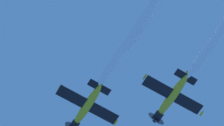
# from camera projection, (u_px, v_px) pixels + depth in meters

# --- Properties ---
(airplane_lead) EXTENTS (9.89, 8.88, 2.93)m
(airplane_lead) POSITION_uv_depth(u_px,v_px,m) (86.00, 107.00, 66.86)
(airplane_lead) COLOR gold
(airplane_left_wingman) EXTENTS (9.84, 8.88, 3.06)m
(airplane_left_wingman) POSITION_uv_depth(u_px,v_px,m) (171.00, 98.00, 65.54)
(airplane_left_wingman) COLOR gold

